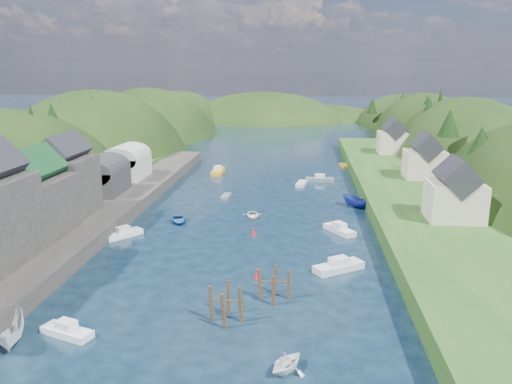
# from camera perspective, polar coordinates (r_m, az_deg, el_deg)

# --- Properties ---
(ground) EXTENTS (600.00, 600.00, 0.00)m
(ground) POSITION_cam_1_polar(r_m,az_deg,el_deg) (96.78, 1.23, 0.87)
(ground) COLOR black
(ground) RESTS_ON ground
(hillside_left) EXTENTS (44.00, 245.56, 52.00)m
(hillside_left) POSITION_cam_1_polar(r_m,az_deg,el_deg) (133.22, -17.64, 0.33)
(hillside_left) COLOR black
(hillside_left) RESTS_ON ground
(hillside_right) EXTENTS (36.00, 245.56, 48.00)m
(hillside_right) POSITION_cam_1_polar(r_m,az_deg,el_deg) (128.39, 22.54, -0.31)
(hillside_right) COLOR black
(hillside_right) RESTS_ON ground
(far_hills) EXTENTS (103.00, 68.00, 44.00)m
(far_hills) POSITION_cam_1_polar(r_m,az_deg,el_deg) (220.51, 3.91, 5.48)
(far_hills) COLOR black
(far_hills) RESTS_ON ground
(hill_trees) EXTENTS (92.29, 149.08, 11.96)m
(hill_trees) POSITION_cam_1_polar(r_m,az_deg,el_deg) (108.96, 1.97, 8.21)
(hill_trees) COLOR black
(hill_trees) RESTS_ON ground
(quay_left) EXTENTS (12.00, 110.00, 2.00)m
(quay_left) POSITION_cam_1_polar(r_m,az_deg,el_deg) (74.08, -19.47, -3.33)
(quay_left) COLOR #2D2B28
(quay_left) RESTS_ON ground
(terrace_left_grass) EXTENTS (12.00, 110.00, 2.50)m
(terrace_left_grass) POSITION_cam_1_polar(r_m,az_deg,el_deg) (77.18, -24.21, -2.89)
(terrace_left_grass) COLOR #234719
(terrace_left_grass) RESTS_ON ground
(quayside_buildings) EXTENTS (8.00, 35.84, 12.90)m
(quayside_buildings) POSITION_cam_1_polar(r_m,az_deg,el_deg) (61.96, -26.79, -1.53)
(quayside_buildings) COLOR #2D2B28
(quayside_buildings) RESTS_ON quay_left
(boat_sheds) EXTENTS (7.00, 21.00, 7.50)m
(boat_sheds) POSITION_cam_1_polar(r_m,az_deg,el_deg) (90.79, -15.90, 2.84)
(boat_sheds) COLOR #2D2D30
(boat_sheds) RESTS_ON quay_left
(terrace_right) EXTENTS (16.00, 120.00, 2.40)m
(terrace_right) POSITION_cam_1_polar(r_m,az_deg,el_deg) (88.43, 17.11, -0.24)
(terrace_right) COLOR #234719
(terrace_right) RESTS_ON ground
(right_bank_cottages) EXTENTS (9.00, 59.24, 8.41)m
(right_bank_cottages) POSITION_cam_1_polar(r_m,az_deg,el_deg) (96.09, 18.10, 3.63)
(right_bank_cottages) COLOR beige
(right_bank_cottages) RESTS_ON terrace_right
(piling_cluster_near) EXTENTS (3.20, 2.99, 3.94)m
(piling_cluster_near) POSITION_cam_1_polar(r_m,az_deg,el_deg) (45.66, -3.44, -12.97)
(piling_cluster_near) COLOR #382314
(piling_cluster_near) RESTS_ON ground
(piling_cluster_far) EXTENTS (3.39, 3.15, 3.59)m
(piling_cluster_far) POSITION_cam_1_polar(r_m,az_deg,el_deg) (49.76, 2.10, -10.79)
(piling_cluster_far) COLOR #382314
(piling_cluster_far) RESTS_ON ground
(channel_buoy_near) EXTENTS (0.70, 0.70, 1.10)m
(channel_buoy_near) POSITION_cam_1_polar(r_m,az_deg,el_deg) (54.43, 0.11, -9.38)
(channel_buoy_near) COLOR #B50E1B
(channel_buoy_near) RESTS_ON ground
(channel_buoy_far) EXTENTS (0.70, 0.70, 1.10)m
(channel_buoy_far) POSITION_cam_1_polar(r_m,az_deg,el_deg) (67.79, -0.28, -4.55)
(channel_buoy_far) COLOR #B50E1B
(channel_buoy_far) RESTS_ON ground
(moored_boats) EXTENTS (37.81, 84.43, 2.43)m
(moored_boats) POSITION_cam_1_polar(r_m,az_deg,el_deg) (67.04, -2.29, -4.62)
(moored_boats) COLOR slate
(moored_boats) RESTS_ON ground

